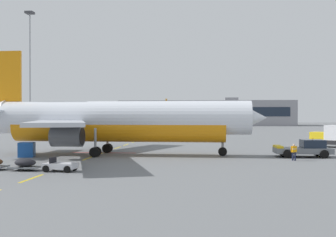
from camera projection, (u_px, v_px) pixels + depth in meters
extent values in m
plane|color=slate|center=(267.00, 144.00, 65.89)|extent=(400.00, 400.00, 0.00)
cube|color=yellow|center=(32.00, 178.00, 29.75)|extent=(0.24, 4.00, 0.01)
cube|color=yellow|center=(66.00, 166.00, 36.79)|extent=(0.24, 4.00, 0.01)
cube|color=yellow|center=(88.00, 158.00, 43.71)|extent=(0.24, 4.00, 0.01)
cube|color=yellow|center=(104.00, 152.00, 50.49)|extent=(0.24, 4.00, 0.01)
cube|color=yellow|center=(118.00, 148.00, 57.79)|extent=(0.24, 4.00, 0.01)
cube|color=yellow|center=(126.00, 145.00, 63.74)|extent=(0.24, 4.00, 0.01)
cube|color=yellow|center=(134.00, 142.00, 70.56)|extent=(0.24, 4.00, 0.01)
cube|color=yellow|center=(140.00, 140.00, 76.95)|extent=(0.24, 4.00, 0.01)
cube|color=yellow|center=(145.00, 138.00, 83.10)|extent=(0.24, 4.00, 0.01)
cube|color=yellow|center=(150.00, 136.00, 88.98)|extent=(0.24, 4.00, 0.01)
cube|color=yellow|center=(153.00, 135.00, 94.70)|extent=(0.24, 4.00, 0.01)
cube|color=yellow|center=(157.00, 134.00, 101.57)|extent=(0.24, 4.00, 0.01)
cube|color=yellow|center=(160.00, 133.00, 107.23)|extent=(0.24, 4.00, 0.01)
cube|color=yellow|center=(162.00, 132.00, 113.48)|extent=(0.24, 4.00, 0.01)
cube|color=#B21414|center=(104.00, 153.00, 50.16)|extent=(8.00, 0.40, 0.01)
cylinder|color=silver|center=(119.00, 118.00, 47.42)|extent=(30.15, 4.19, 3.80)
cylinder|color=orange|center=(119.00, 127.00, 47.42)|extent=(24.54, 3.81, 3.50)
cone|color=silver|center=(251.00, 118.00, 45.73)|extent=(3.55, 3.77, 3.72)
cube|color=#192333|center=(242.00, 112.00, 45.85)|extent=(1.64, 2.87, 0.60)
cube|color=orange|center=(3.00, 76.00, 48.94)|extent=(4.40, 0.42, 6.00)
cube|color=silver|center=(11.00, 111.00, 52.23)|extent=(3.28, 6.44, 0.24)
cube|color=#B7BCC6|center=(105.00, 121.00, 56.31)|extent=(10.33, 17.62, 0.36)
cube|color=#B7BCC6|center=(58.00, 123.00, 39.42)|extent=(9.96, 17.64, 0.36)
cylinder|color=#4C4F54|center=(97.00, 132.00, 53.36)|extent=(3.23, 2.14, 2.10)
cylinder|color=black|center=(109.00, 132.00, 53.18)|extent=(0.14, 1.79, 1.79)
cylinder|color=#4C4F54|center=(67.00, 137.00, 42.43)|extent=(3.23, 2.14, 2.10)
cylinder|color=black|center=(82.00, 137.00, 42.25)|extent=(0.14, 1.79, 1.79)
cylinder|color=gray|center=(223.00, 140.00, 46.11)|extent=(0.28, 0.28, 2.67)
cylinder|color=black|center=(223.00, 152.00, 46.12)|extent=(0.99, 0.29, 0.99)
cylinder|color=gray|center=(108.00, 137.00, 50.24)|extent=(0.28, 0.28, 2.61)
cylinder|color=black|center=(108.00, 148.00, 50.60)|extent=(1.10, 0.36, 1.10)
cylinder|color=black|center=(107.00, 148.00, 49.91)|extent=(1.10, 0.36, 1.10)
cylinder|color=gray|center=(95.00, 140.00, 45.08)|extent=(0.28, 0.28, 2.61)
cylinder|color=black|center=(96.00, 152.00, 45.43)|extent=(1.10, 0.36, 1.10)
cylinder|color=black|center=(94.00, 152.00, 44.74)|extent=(1.10, 0.36, 1.10)
cube|color=slate|center=(302.00, 151.00, 45.14)|extent=(6.08, 2.97, 0.60)
cube|color=#192333|center=(313.00, 144.00, 45.06)|extent=(2.46, 2.20, 0.90)
cube|color=yellow|center=(278.00, 147.00, 45.33)|extent=(0.77, 2.54, 0.24)
sphere|color=orange|center=(313.00, 139.00, 45.06)|extent=(0.16, 0.16, 0.16)
cylinder|color=black|center=(287.00, 154.00, 43.88)|extent=(0.91, 0.43, 0.90)
cylinder|color=black|center=(282.00, 152.00, 46.68)|extent=(0.91, 0.43, 0.90)
cylinder|color=black|center=(324.00, 154.00, 43.61)|extent=(0.91, 0.43, 0.90)
cylinder|color=black|center=(317.00, 152.00, 46.41)|extent=(0.91, 0.43, 0.90)
cylinder|color=silver|center=(163.00, 118.00, 132.13)|extent=(3.72, 25.54, 3.22)
cylinder|color=orange|center=(163.00, 121.00, 132.14)|extent=(3.37, 20.80, 2.96)
cone|color=silver|center=(159.00, 118.00, 119.43)|extent=(3.21, 3.03, 3.15)
cone|color=silver|center=(167.00, 117.00, 145.42)|extent=(2.80, 3.61, 2.73)
cube|color=#192333|center=(160.00, 116.00, 120.31)|extent=(2.44, 1.40, 0.51)
cube|color=orange|center=(166.00, 106.00, 143.91)|extent=(0.38, 3.73, 5.08)
cube|color=silver|center=(174.00, 116.00, 144.32)|extent=(5.47, 2.82, 0.20)
cube|color=silver|center=(159.00, 116.00, 144.75)|extent=(5.47, 2.82, 0.20)
cube|color=#B7BCC6|center=(186.00, 119.00, 134.92)|extent=(14.94, 8.35, 0.30)
cube|color=#B7BCC6|center=(143.00, 119.00, 136.06)|extent=(14.91, 8.83, 0.30)
cylinder|color=#4C4F54|center=(178.00, 123.00, 135.26)|extent=(1.83, 2.74, 1.78)
cylinder|color=black|center=(178.00, 123.00, 133.91)|extent=(1.51, 0.13, 1.51)
cylinder|color=#4C4F54|center=(150.00, 123.00, 136.00)|extent=(1.83, 2.74, 1.78)
cylinder|color=black|center=(150.00, 123.00, 134.64)|extent=(1.51, 0.13, 1.51)
cylinder|color=gray|center=(160.00, 125.00, 122.11)|extent=(0.24, 0.24, 2.26)
cylinder|color=black|center=(160.00, 129.00, 122.11)|extent=(0.25, 0.84, 0.84)
cylinder|color=gray|center=(171.00, 124.00, 133.66)|extent=(0.24, 0.24, 2.21)
cylinder|color=black|center=(171.00, 128.00, 133.65)|extent=(0.31, 0.94, 0.93)
cylinder|color=black|center=(170.00, 128.00, 133.69)|extent=(0.31, 0.94, 0.93)
cylinder|color=gray|center=(157.00, 124.00, 134.01)|extent=(0.24, 0.24, 2.21)
cylinder|color=black|center=(158.00, 128.00, 134.00)|extent=(0.31, 0.94, 0.93)
cylinder|color=black|center=(156.00, 128.00, 134.04)|extent=(0.31, 0.94, 0.93)
cube|color=yellow|center=(320.00, 136.00, 59.78)|extent=(3.27, 3.25, 1.10)
cube|color=#192333|center=(312.00, 135.00, 60.52)|extent=(1.14, 1.61, 0.64)
cylinder|color=black|center=(318.00, 144.00, 58.83)|extent=(0.95, 0.78, 0.96)
cylinder|color=black|center=(324.00, 143.00, 60.66)|extent=(0.95, 0.78, 0.96)
cube|color=silver|center=(60.00, 166.00, 33.46)|extent=(2.70, 1.60, 0.44)
cube|color=black|center=(53.00, 161.00, 33.57)|extent=(0.21, 1.13, 0.56)
cylinder|color=black|center=(74.00, 167.00, 33.99)|extent=(0.57, 0.22, 0.56)
cylinder|color=black|center=(67.00, 169.00, 32.61)|extent=(0.57, 0.22, 0.56)
cylinder|color=black|center=(54.00, 167.00, 34.31)|extent=(0.57, 0.22, 0.56)
cylinder|color=black|center=(46.00, 169.00, 32.93)|extent=(0.57, 0.22, 0.56)
cube|color=slate|center=(25.00, 167.00, 34.01)|extent=(2.51, 1.68, 0.12)
ellipsoid|color=black|center=(25.00, 163.00, 34.00)|extent=(1.91, 1.34, 0.64)
cylinder|color=black|center=(29.00, 167.00, 34.67)|extent=(0.45, 0.17, 0.44)
cylinder|color=black|center=(21.00, 169.00, 33.34)|extent=(0.45, 0.17, 0.44)
cylinder|color=#191E38|center=(293.00, 156.00, 41.49)|extent=(0.16, 0.16, 0.84)
cylinder|color=#191E38|center=(295.00, 156.00, 41.40)|extent=(0.16, 0.16, 0.84)
cube|color=orange|center=(294.00, 149.00, 41.44)|extent=(0.54, 0.42, 0.63)
cube|color=silver|center=(294.00, 149.00, 41.44)|extent=(0.55, 0.43, 0.06)
sphere|color=beige|center=(294.00, 145.00, 41.44)|extent=(0.23, 0.23, 0.23)
cylinder|color=orange|center=(291.00, 149.00, 41.37)|extent=(0.09, 0.09, 0.57)
cylinder|color=orange|center=(297.00, 149.00, 41.51)|extent=(0.09, 0.09, 0.57)
cube|color=#194C9E|center=(27.00, 150.00, 45.09)|extent=(1.91, 1.88, 1.60)
cube|color=silver|center=(27.00, 150.00, 45.09)|extent=(1.59, 0.40, 1.36)
cylinder|color=slate|center=(30.00, 134.00, 94.60)|extent=(0.70, 0.70, 0.60)
cylinder|color=#9EA0A5|center=(30.00, 75.00, 94.49)|extent=(0.36, 0.36, 27.87)
cube|color=#3F3F44|center=(30.00, 13.00, 94.37)|extent=(1.80, 1.80, 0.50)
cube|color=gray|center=(206.00, 113.00, 189.14)|extent=(76.72, 26.07, 11.00)
cube|color=#192333|center=(206.00, 112.00, 176.10)|extent=(70.58, 0.12, 3.96)
cube|color=gray|center=(231.00, 99.00, 187.95)|extent=(6.00, 5.00, 1.60)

